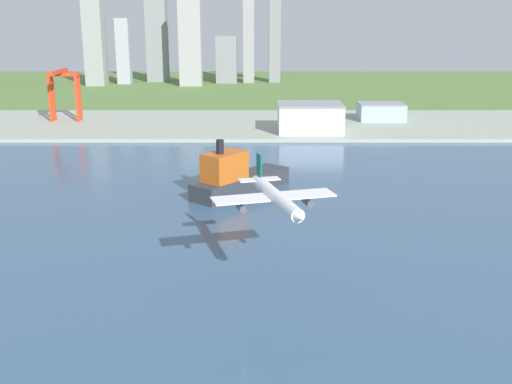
{
  "coord_description": "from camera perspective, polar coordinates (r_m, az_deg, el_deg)",
  "views": [
    {
      "loc": [
        14.73,
        -10.96,
        85.4
      ],
      "look_at": [
        14.45,
        188.97,
        29.2
      ],
      "focal_mm": 44.07,
      "sensor_mm": 36.0,
      "label": 1
    }
  ],
  "objects": [
    {
      "name": "industrial_pier",
      "position": [
        508.19,
        -1.59,
        6.16
      ],
      "size": [
        840.0,
        140.0,
        2.5
      ],
      "primitive_type": "cube",
      "color": "#9AA393",
      "rests_on": "ground"
    },
    {
      "name": "warehouse_annex",
      "position": [
        531.83,
        11.35,
        7.18
      ],
      "size": [
        37.39,
        28.8,
        13.7
      ],
      "color": "#99BCD1",
      "rests_on": "industrial_pier"
    },
    {
      "name": "water_bay",
      "position": [
        265.47,
        -3.11,
        -3.07
      ],
      "size": [
        840.0,
        360.0,
        0.15
      ],
      "primitive_type": "cube",
      "color": "#385675",
      "rests_on": "ground"
    },
    {
      "name": "ground_plane",
      "position": [
        322.81,
        -2.54,
        0.35
      ],
      "size": [
        2400.0,
        2400.0,
        0.0
      ],
      "primitive_type": "plane",
      "color": "#56773B"
    },
    {
      "name": "container_barge",
      "position": [
        310.91,
        -1.76,
        1.3
      ],
      "size": [
        49.62,
        55.27,
        28.73
      ],
      "color": "#2D3338",
      "rests_on": "water_bay"
    },
    {
      "name": "distant_skyline",
      "position": [
        838.93,
        -6.87,
        13.57
      ],
      "size": [
        246.98,
        76.41,
        132.6
      ],
      "color": "gray",
      "rests_on": "ground"
    },
    {
      "name": "airplane_landing",
      "position": [
        195.89,
        1.9,
        -0.47
      ],
      "size": [
        40.28,
        46.53,
        13.59
      ],
      "color": "white"
    },
    {
      "name": "warehouse_main",
      "position": [
        469.29,
        5.0,
        6.76
      ],
      "size": [
        47.65,
        39.32,
        20.83
      ],
      "color": "silver",
      "rests_on": "industrial_pier"
    },
    {
      "name": "port_crane_red",
      "position": [
        534.02,
        -17.01,
        9.34
      ],
      "size": [
        24.0,
        40.2,
        42.02
      ],
      "color": "red",
      "rests_on": "industrial_pier"
    }
  ]
}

